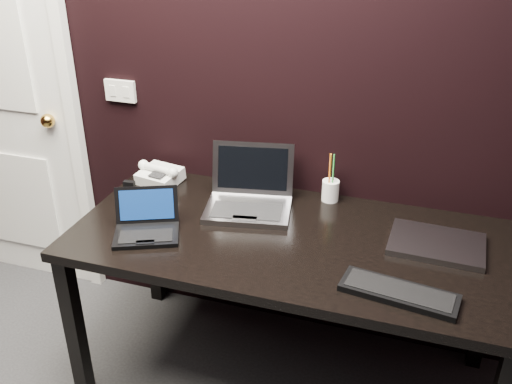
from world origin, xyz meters
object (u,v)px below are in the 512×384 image
(netbook, at_px, (147,226))
(desk_phone, at_px, (160,175))
(mobile_phone, at_px, (130,195))
(pen_cup, at_px, (330,190))
(closed_laptop, at_px, (437,244))
(silver_laptop, at_px, (249,198))
(desk, at_px, (289,253))
(ext_keyboard, at_px, (399,292))

(netbook, bearing_deg, desk_phone, 109.98)
(desk_phone, bearing_deg, netbook, -70.02)
(mobile_phone, xyz_separation_m, pen_cup, (0.81, 0.29, 0.01))
(mobile_phone, bearing_deg, desk_phone, 81.05)
(closed_laptop, height_order, mobile_phone, mobile_phone)
(silver_laptop, bearing_deg, desk, -37.03)
(pen_cup, bearing_deg, mobile_phone, -160.47)
(closed_laptop, distance_m, mobile_phone, 1.27)
(desk, distance_m, silver_laptop, 0.30)
(desk, relative_size, netbook, 5.42)
(closed_laptop, distance_m, pen_cup, 0.52)
(ext_keyboard, distance_m, closed_laptop, 0.36)
(pen_cup, bearing_deg, ext_keyboard, -59.36)
(desk, bearing_deg, silver_laptop, 142.97)
(mobile_phone, bearing_deg, netbook, -47.75)
(mobile_phone, height_order, pen_cup, pen_cup)
(closed_laptop, bearing_deg, silver_laptop, 174.74)
(ext_keyboard, bearing_deg, closed_laptop, 72.88)
(desk, relative_size, mobile_phone, 17.04)
(desk_phone, bearing_deg, mobile_phone, -98.95)
(desk, xyz_separation_m, ext_keyboard, (0.44, -0.25, 0.09))
(desk, distance_m, pen_cup, 0.38)
(desk_phone, xyz_separation_m, pen_cup, (0.78, 0.07, 0.01))
(ext_keyboard, distance_m, mobile_phone, 1.20)
(netbook, bearing_deg, ext_keyboard, -5.64)
(silver_laptop, distance_m, ext_keyboard, 0.78)
(mobile_phone, relative_size, pen_cup, 0.46)
(desk, relative_size, pen_cup, 7.83)
(desk, height_order, desk_phone, desk_phone)
(desk, xyz_separation_m, netbook, (-0.54, -0.15, 0.11))
(desk, bearing_deg, mobile_phone, 175.76)
(desk, bearing_deg, ext_keyboard, -29.51)
(pen_cup, bearing_deg, desk_phone, -174.62)
(netbook, xyz_separation_m, silver_laptop, (0.31, 0.32, 0.01))
(desk, distance_m, closed_laptop, 0.56)
(ext_keyboard, distance_m, desk_phone, 1.24)
(mobile_phone, bearing_deg, ext_keyboard, -14.56)
(silver_laptop, bearing_deg, netbook, -134.53)
(desk_phone, height_order, pen_cup, pen_cup)
(desk, height_order, netbook, netbook)
(netbook, bearing_deg, desk, 15.83)
(desk, bearing_deg, netbook, -164.17)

